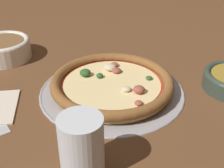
% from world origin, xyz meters
% --- Properties ---
extents(ground_plane, '(3.00, 3.00, 0.00)m').
position_xyz_m(ground_plane, '(0.00, 0.00, 0.00)').
color(ground_plane, brown).
extents(pizza_tray, '(0.36, 0.36, 0.01)m').
position_xyz_m(pizza_tray, '(0.00, 0.00, 0.00)').
color(pizza_tray, '#9E9EA3').
rests_on(pizza_tray, ground_plane).
extents(pizza, '(0.30, 0.30, 0.03)m').
position_xyz_m(pizza, '(0.00, 0.00, 0.02)').
color(pizza, tan).
rests_on(pizza, pizza_tray).
extents(bowl_far, '(0.16, 0.16, 0.06)m').
position_xyz_m(bowl_far, '(-0.24, 0.29, 0.03)').
color(bowl_far, silver).
rests_on(bowl_far, ground_plane).
extents(drinking_cup, '(0.08, 0.08, 0.11)m').
position_xyz_m(drinking_cup, '(-0.14, -0.23, 0.06)').
color(drinking_cup, silver).
rests_on(drinking_cup, ground_plane).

